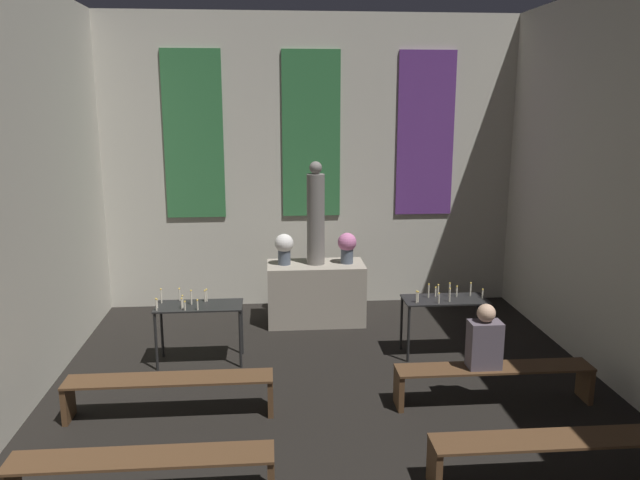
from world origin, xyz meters
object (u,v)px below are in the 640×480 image
Objects in this scene: candle_rack_left at (199,313)px; person_seated at (485,340)px; altar at (316,293)px; pew_back_left at (170,387)px; flower_vase_left at (284,247)px; candle_rack_right at (445,306)px; pew_third_left at (142,468)px; pew_third_right at (554,449)px; statue at (316,216)px; pew_back_right at (494,376)px; flower_vase_right at (347,246)px.

candle_rack_left is 3.62m from person_seated.
pew_back_left is (-1.81, -2.87, -0.14)m from altar.
flower_vase_left reaches higher than candle_rack_right.
pew_third_right is at bearing 0.00° from pew_third_left.
statue is 1.40× the size of candle_rack_right.
statue is at bearing 120.30° from person_seated.
candle_rack_right reaches higher than altar.
candle_rack_left is 1.00× the size of candle_rack_right.
statue is at bearing 112.30° from pew_third_right.
pew_third_left and pew_third_right have the same top height.
statue reaches higher than pew_third_right.
altar is at bearing 41.03° from candle_rack_left.
pew_third_left is 3.84m from person_seated.
pew_back_right is 3.01× the size of person_seated.
candle_rack_left is at bearing -179.99° from candle_rack_right.
candle_rack_left is 0.50× the size of pew_back_left.
altar is 1.32× the size of candle_rack_right.
statue is at bearing 41.03° from candle_rack_left.
candle_rack_left is at bearing -138.97° from altar.
flower_vase_right is at bearing 114.78° from pew_back_right.
pew_back_right is 0.46m from person_seated.
flower_vase_left is 0.42× the size of candle_rack_left.
candle_rack_right is (2.11, -1.43, -0.53)m from flower_vase_left.
flower_vase_right is at bearing 0.00° from altar.
pew_third_left is at bearing -112.30° from statue.
candle_rack_right reaches higher than pew_back_right.
pew_third_left is (-2.29, -4.41, -0.88)m from flower_vase_right.
candle_rack_right reaches higher than pew_third_left.
candle_rack_right is 3.01m from pew_third_right.
pew_third_left is (-3.44, -2.98, -0.35)m from candle_rack_right.
candle_rack_right is at bearing 97.02° from pew_back_right.
flower_vase_left is 1.91m from candle_rack_left.
candle_rack_left is at bearing 156.50° from person_seated.
pew_third_right and pew_back_right have the same top height.
candle_rack_right is at bearing 0.01° from candle_rack_left.
altar is at bearing 57.80° from pew_back_left.
pew_back_right is (1.33, -2.87, -0.88)m from flower_vase_right.
candle_rack_left is (-2.12, -1.43, -0.53)m from flower_vase_right.
flower_vase_left is 0.21× the size of pew_third_left.
pew_back_left is (-3.44, -1.44, -0.35)m from candle_rack_right.
flower_vase_right is at bearing 51.41° from pew_back_left.
person_seated is at bearing -53.04° from flower_vase_left.
altar is at bearing 67.70° from pew_third_left.
pew_third_right is at bearing -67.70° from altar.
pew_third_left is at bearing -156.19° from person_seated.
person_seated is at bearing -59.70° from altar.
pew_third_left is 3.62m from pew_third_right.
person_seated is at bearing 180.00° from pew_back_right.
pew_third_left is at bearing -117.46° from flower_vase_right.
flower_vase_right is at bearing 62.54° from pew_third_left.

